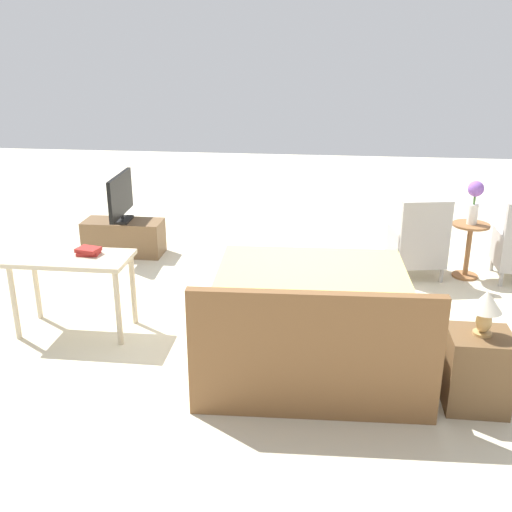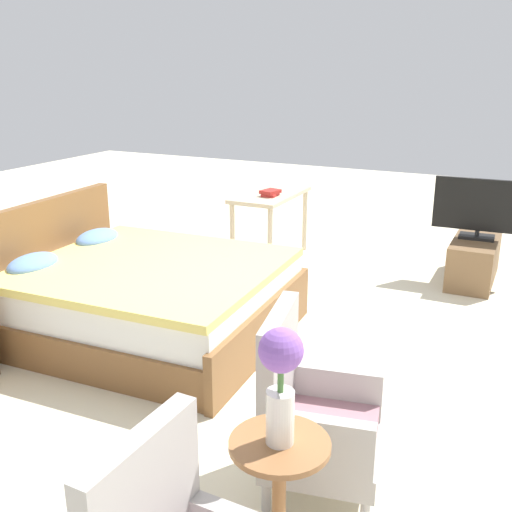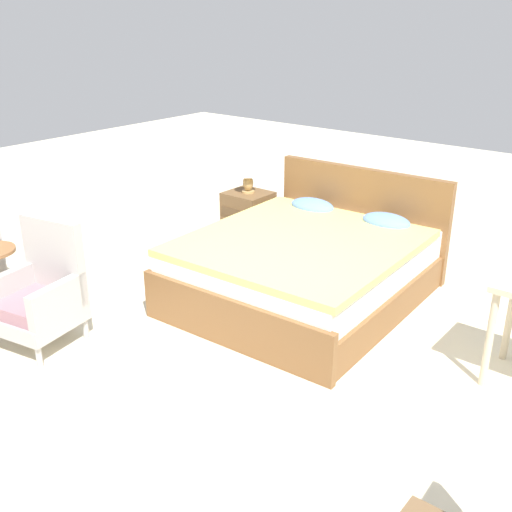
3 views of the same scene
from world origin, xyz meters
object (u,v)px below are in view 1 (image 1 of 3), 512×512
object	(u,v)px
table_lamp	(486,306)
nightstand	(477,370)
tv_stand	(124,237)
flower_vase	(475,198)
vanity_desk	(72,268)
tv_flatscreen	(120,197)
armchair_by_window_right	(418,245)
bed	(311,320)
book_stack	(88,251)
side_table	(469,244)

from	to	relation	value
table_lamp	nightstand	bearing A→B (deg)	-90.00
tv_stand	flower_vase	bearing A→B (deg)	175.88
vanity_desk	table_lamp	bearing A→B (deg)	166.51
tv_stand	tv_flatscreen	world-z (taller)	tv_flatscreen
tv_flatscreen	vanity_desk	size ratio (longest dim) A/B	0.82
tv_stand	tv_flatscreen	size ratio (longest dim) A/B	1.13
flower_vase	table_lamp	xyz separation A→B (m)	(0.47, 2.56, -0.12)
armchair_by_window_right	nightstand	size ratio (longest dim) A/B	1.60
bed	table_lamp	bearing A→B (deg)	151.35
vanity_desk	armchair_by_window_right	bearing A→B (deg)	-152.38
tv_stand	vanity_desk	distance (m)	2.11
armchair_by_window_right	book_stack	xyz separation A→B (m)	(3.10, 1.64, 0.38)
flower_vase	book_stack	bearing A→B (deg)	24.98
vanity_desk	flower_vase	bearing A→B (deg)	-155.08
armchair_by_window_right	book_stack	size ratio (longest dim) A/B	4.17
bed	nightstand	distance (m)	1.37
vanity_desk	book_stack	world-z (taller)	book_stack
bed	book_stack	bearing A→B (deg)	-5.79
bed	armchair_by_window_right	xyz separation A→B (m)	(-1.12, -1.84, 0.08)
bed	flower_vase	bearing A→B (deg)	-131.25
table_lamp	tv_stand	xyz separation A→B (m)	(3.57, -2.85, -0.58)
table_lamp	book_stack	distance (m)	3.30
bed	side_table	xyz separation A→B (m)	(-1.67, -1.90, 0.09)
tv_stand	vanity_desk	world-z (taller)	vanity_desk
bed	tv_stand	size ratio (longest dim) A/B	2.21
nightstand	book_stack	bearing A→B (deg)	-15.07
flower_vase	tv_flatscreen	distance (m)	4.06
armchair_by_window_right	vanity_desk	distance (m)	3.67
bed	armchair_by_window_right	size ratio (longest dim) A/B	2.31
nightstand	tv_flatscreen	xyz separation A→B (m)	(3.58, -2.85, 0.43)
bed	table_lamp	world-z (taller)	bed
armchair_by_window_right	table_lamp	xyz separation A→B (m)	(-0.09, 2.50, 0.42)
side_table	tv_flatscreen	xyz separation A→B (m)	(4.04, -0.29, 0.33)
bed	nightstand	world-z (taller)	bed
nightstand	tv_flatscreen	world-z (taller)	tv_flatscreen
flower_vase	tv_stand	size ratio (longest dim) A/B	0.50
side_table	tv_flatscreen	distance (m)	4.07
armchair_by_window_right	nightstand	world-z (taller)	armchair_by_window_right
tv_flatscreen	nightstand	bearing A→B (deg)	141.42
nightstand	table_lamp	distance (m)	0.50
armchair_by_window_right	vanity_desk	world-z (taller)	armchair_by_window_right
nightstand	bed	bearing A→B (deg)	-28.63
bed	armchair_by_window_right	bearing A→B (deg)	-121.29
flower_vase	tv_stand	world-z (taller)	flower_vase
tv_stand	nightstand	bearing A→B (deg)	141.40
nightstand	tv_stand	size ratio (longest dim) A/B	0.60
side_table	tv_stand	size ratio (longest dim) A/B	0.65
side_table	bed	bearing A→B (deg)	48.75
bed	nightstand	xyz separation A→B (m)	(-1.20, 0.66, -0.01)
tv_stand	armchair_by_window_right	bearing A→B (deg)	174.14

